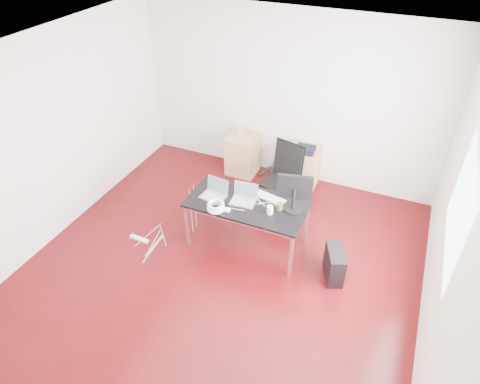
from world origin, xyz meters
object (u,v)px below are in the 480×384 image
at_px(desk, 247,206).
at_px(filing_cabinet_right, 302,168).
at_px(office_chair, 282,176).
at_px(filing_cabinet_left, 243,154).
at_px(pc_tower, 334,264).

relative_size(desk, filing_cabinet_right, 2.29).
height_order(office_chair, filing_cabinet_left, office_chair).
distance_m(desk, filing_cabinet_right, 1.76).
height_order(desk, office_chair, office_chair).
distance_m(filing_cabinet_left, pc_tower, 2.77).
bearing_deg(office_chair, desk, -85.14).
bearing_deg(office_chair, pc_tower, -30.52).
bearing_deg(desk, filing_cabinet_right, 80.62).
relative_size(filing_cabinet_left, pc_tower, 1.56).
bearing_deg(filing_cabinet_left, filing_cabinet_right, 0.00).
relative_size(filing_cabinet_left, filing_cabinet_right, 1.00).
bearing_deg(filing_cabinet_left, office_chair, -37.39).
height_order(desk, pc_tower, desk).
height_order(filing_cabinet_left, filing_cabinet_right, same).
height_order(filing_cabinet_right, pc_tower, filing_cabinet_right).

